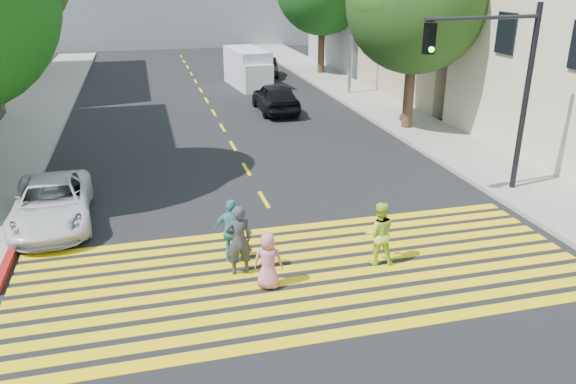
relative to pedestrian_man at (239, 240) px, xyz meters
name	(u,v)px	position (x,y,z in m)	size (l,w,h in m)	color
ground	(323,302)	(1.52, -1.67, -0.86)	(120.00, 120.00, 0.00)	black
sidewalk_left	(45,104)	(-6.98, 20.33, -0.78)	(3.00, 40.00, 0.15)	gray
sidewalk_right	(394,115)	(10.02, 13.33, -0.78)	(3.00, 60.00, 0.15)	gray
curb_red	(26,220)	(-5.38, 4.33, -0.78)	(0.20, 8.00, 0.16)	maroon
crosswalk	(306,273)	(1.52, -0.40, -0.85)	(13.40, 5.30, 0.01)	yellow
lane_line	(204,95)	(1.52, 20.83, -0.85)	(0.12, 34.40, 0.01)	yellow
building_right_tan	(479,4)	(16.52, 17.33, 4.14)	(10.00, 10.00, 10.00)	tan
pedestrian_man	(239,240)	(0.00, 0.00, 0.00)	(0.63, 0.41, 1.72)	#34353E
pedestrian_woman	(379,233)	(3.33, -0.35, -0.06)	(0.78, 0.61, 1.60)	#BBE13F
pedestrian_child	(268,261)	(0.52, -0.79, -0.19)	(0.65, 0.42, 1.33)	#C66D91
pedestrian_extra	(233,231)	(-0.05, 0.60, -0.05)	(0.95, 0.40, 1.63)	teal
white_sedan	(52,203)	(-4.58, 4.10, -0.24)	(2.05, 4.46, 1.24)	silver
dark_car_near	(275,97)	(4.58, 15.71, -0.11)	(1.78, 4.43, 1.51)	black
silver_car	(244,65)	(5.05, 27.28, -0.22)	(1.79, 4.40, 1.28)	#B5B5B5
dark_car_parked	(267,67)	(6.40, 25.91, -0.25)	(1.29, 3.70, 1.22)	black
white_van	(249,69)	(4.52, 22.56, 0.22)	(2.27, 4.97, 2.27)	silver
traffic_signal	(501,76)	(8.37, 2.89, 2.91)	(3.96, 0.78, 5.83)	black
street_lamp	(349,5)	(9.46, 18.70, 4.08)	(1.95, 0.23, 8.61)	slate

